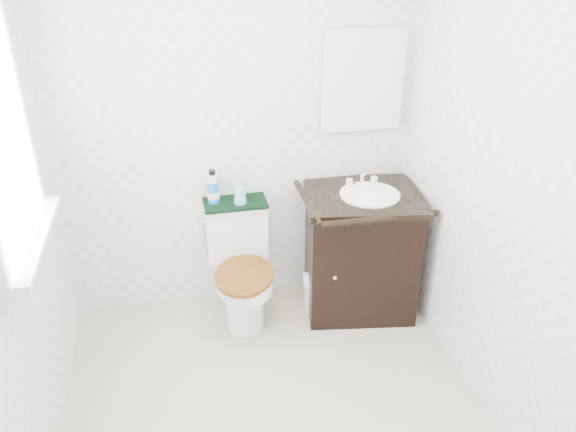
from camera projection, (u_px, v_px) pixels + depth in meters
name	position (u px, v px, depth m)	size (l,w,h in m)	color
floor	(279.00, 422.00, 2.91)	(2.40, 2.40, 0.00)	#C0B29B
wall_back	(238.00, 128.00, 3.40)	(2.40, 2.40, 0.00)	white
wall_right	(512.00, 193.00, 2.57)	(2.40, 2.40, 0.00)	white
mirror	(363.00, 81.00, 3.41)	(0.50, 0.02, 0.60)	silver
toilet	(240.00, 270.00, 3.59)	(0.42, 0.64, 0.74)	white
vanity	(360.00, 248.00, 3.63)	(0.80, 0.71, 0.92)	black
trash_bin	(317.00, 294.00, 3.69)	(0.20, 0.18, 0.26)	white
towel	(235.00, 203.00, 3.50)	(0.39, 0.22, 0.02)	black
mouthwash_bottle	(213.00, 188.00, 3.45)	(0.07, 0.07, 0.21)	blue
cup	(240.00, 196.00, 3.46)	(0.08, 0.08, 0.10)	#7FB4D1
soap_bar	(352.00, 184.00, 3.56)	(0.07, 0.05, 0.02)	#187471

